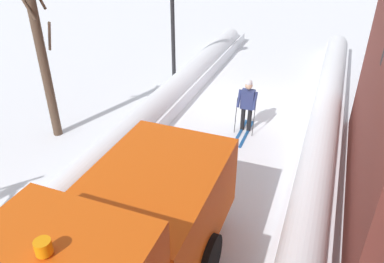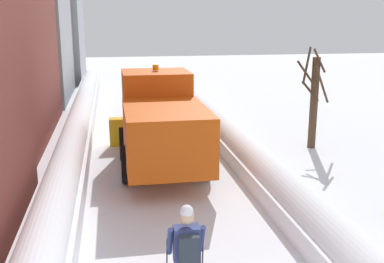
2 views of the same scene
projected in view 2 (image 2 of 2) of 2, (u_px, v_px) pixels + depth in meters
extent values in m
plane|color=white|center=(157.00, 158.00, 15.63)|extent=(80.00, 80.00, 0.00)
cube|color=white|center=(73.00, 153.00, 15.09)|extent=(1.10, 36.00, 0.67)
cylinder|color=white|center=(72.00, 143.00, 15.00)|extent=(0.90, 34.20, 0.90)
cube|color=white|center=(235.00, 147.00, 16.03)|extent=(1.10, 36.00, 0.50)
cylinder|color=white|center=(236.00, 140.00, 15.97)|extent=(0.90, 34.20, 0.90)
cube|color=#DB510F|center=(166.00, 135.00, 13.03)|extent=(2.30, 3.40, 1.60)
cube|color=#DB510F|center=(156.00, 105.00, 15.52)|extent=(2.20, 2.00, 2.30)
cube|color=black|center=(153.00, 86.00, 16.32)|extent=(1.85, 0.06, 1.01)
cube|color=yellow|center=(153.00, 131.00, 17.11)|extent=(3.20, 0.46, 1.13)
cylinder|color=orange|center=(156.00, 68.00, 15.21)|extent=(0.20, 0.20, 0.18)
cylinder|color=black|center=(123.00, 144.00, 15.34)|extent=(0.25, 1.10, 1.10)
cylinder|color=black|center=(192.00, 141.00, 15.72)|extent=(0.25, 1.10, 1.10)
cylinder|color=black|center=(126.00, 164.00, 13.23)|extent=(0.25, 1.10, 1.10)
cylinder|color=black|center=(204.00, 160.00, 13.62)|extent=(0.25, 1.10, 1.10)
cube|color=navy|center=(187.00, 245.00, 7.38)|extent=(0.42, 0.26, 0.62)
cube|color=#262D38|center=(189.00, 249.00, 7.17)|extent=(0.32, 0.16, 0.44)
sphere|color=tan|center=(187.00, 218.00, 7.27)|extent=(0.24, 0.24, 0.24)
sphere|color=silver|center=(187.00, 212.00, 7.24)|extent=(0.22, 0.22, 0.22)
cylinder|color=navy|center=(170.00, 241.00, 7.43)|extent=(0.09, 0.33, 0.56)
cylinder|color=navy|center=(202.00, 239.00, 7.51)|extent=(0.09, 0.33, 0.56)
cylinder|color=#4B3624|center=(314.00, 103.00, 16.51)|extent=(0.28, 0.28, 3.27)
cylinder|color=#4B3624|center=(310.00, 91.00, 16.23)|extent=(0.40, 0.75, 0.68)
cylinder|color=#4B3624|center=(322.00, 85.00, 16.13)|extent=(0.79, 0.51, 1.37)
cylinder|color=#4B3624|center=(307.00, 65.00, 16.34)|extent=(0.63, 0.83, 1.27)
cylinder|color=#4B3624|center=(320.00, 61.00, 15.98)|extent=(0.56, 0.17, 0.86)
cylinder|color=#4B3624|center=(306.00, 73.00, 16.10)|extent=(0.25, 1.20, 0.80)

